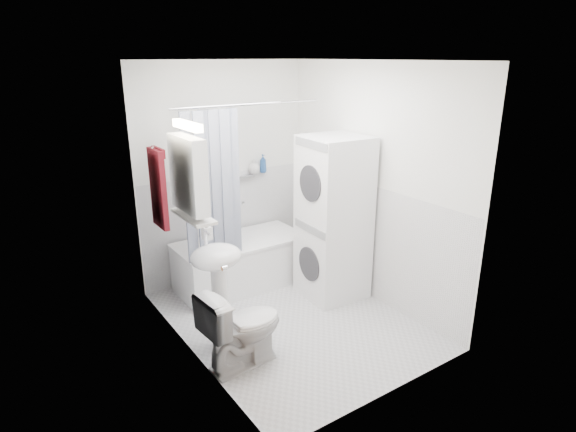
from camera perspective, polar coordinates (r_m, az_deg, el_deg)
floor at (r=4.78m, az=0.28°, el=-12.15°), size 2.60×2.60×0.00m
room_walls at (r=4.22m, az=0.31°, el=5.49°), size 2.60×2.60×2.60m
wainscot at (r=4.73m, az=-1.73°, el=-4.37°), size 1.98×2.58×2.58m
door at (r=3.47m, az=-7.55°, el=-6.15°), size 0.05×2.00×2.00m
bathtub at (r=5.33m, az=-5.61°, el=-5.28°), size 1.40×0.67×0.54m
tub_spout at (r=5.50m, az=-5.63°, el=1.71°), size 0.04×0.12×0.04m
curtain_rod at (r=4.67m, az=-4.62°, el=13.06°), size 1.58×0.02×0.02m
shower_curtain at (r=4.61m, az=-8.88°, el=3.35°), size 0.55×0.02×1.45m
sink at (r=4.11m, az=-8.37°, el=-6.65°), size 0.44×0.37×1.04m
medicine_cabinet at (r=3.87m, az=-11.70°, el=5.09°), size 0.13×0.50×0.71m
shelf at (r=3.97m, az=-11.17°, el=-0.01°), size 0.18×0.54×0.02m
shower_caddy at (r=5.44m, az=-5.22°, el=4.73°), size 0.22×0.06×0.02m
towel at (r=4.51m, az=-15.13°, el=3.36°), size 0.07×0.31×0.75m
washer_dryer at (r=4.95m, az=5.38°, el=-0.31°), size 0.64×0.63×1.69m
toilet at (r=4.02m, az=-5.43°, el=-13.01°), size 0.72×0.44×0.68m
soap_pump at (r=4.25m, az=-9.55°, el=-2.25°), size 0.08×0.17×0.08m
shelf_bottle at (r=3.83m, az=-10.31°, el=0.08°), size 0.07×0.18×0.07m
shelf_cup at (r=4.06m, az=-11.90°, el=1.28°), size 0.10×0.09×0.10m
shampoo_a at (r=5.48m, az=-4.05°, el=5.69°), size 0.13×0.17×0.13m
shampoo_b at (r=5.55m, az=-2.97°, el=5.60°), size 0.08×0.21×0.08m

